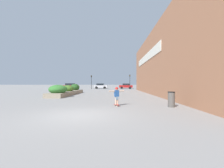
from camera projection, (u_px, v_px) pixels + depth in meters
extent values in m
plane|color=gray|center=(79.00, 115.00, 7.43)|extent=(300.00, 300.00, 0.00)
cube|color=#9E6647|center=(154.00, 63.00, 20.65)|extent=(0.60, 31.60, 8.88)
cube|color=silver|center=(146.00, 58.00, 24.17)|extent=(0.06, 15.93, 1.20)
cube|color=gray|center=(68.00, 93.00, 20.73)|extent=(1.88, 10.34, 0.50)
ellipsoid|color=#33702D|center=(58.00, 89.00, 17.18)|extent=(2.05, 2.19, 1.05)
ellipsoid|color=#3D6623|center=(67.00, 89.00, 20.55)|extent=(1.72, 1.53, 0.94)
ellipsoid|color=#234C1E|center=(75.00, 87.00, 24.37)|extent=(1.43, 1.67, 1.12)
cube|color=maroon|center=(117.00, 105.00, 10.44)|extent=(0.46, 0.68, 0.01)
cylinder|color=beige|center=(114.00, 105.00, 10.61)|extent=(0.08, 0.08, 0.06)
cylinder|color=beige|center=(117.00, 105.00, 10.68)|extent=(0.08, 0.08, 0.06)
cylinder|color=beige|center=(117.00, 106.00, 10.19)|extent=(0.08, 0.08, 0.06)
cylinder|color=beige|center=(119.00, 106.00, 10.26)|extent=(0.08, 0.08, 0.06)
cylinder|color=tan|center=(116.00, 101.00, 10.41)|extent=(0.14, 0.14, 0.56)
cylinder|color=tan|center=(118.00, 101.00, 10.46)|extent=(0.14, 0.14, 0.56)
cube|color=slate|center=(117.00, 98.00, 10.44)|extent=(0.25, 0.23, 0.20)
cube|color=#234C8C|center=(117.00, 93.00, 10.43)|extent=(0.35, 0.28, 0.44)
cylinder|color=tan|center=(112.00, 91.00, 10.29)|extent=(0.41, 0.24, 0.07)
cylinder|color=tan|center=(121.00, 91.00, 10.57)|extent=(0.41, 0.24, 0.07)
sphere|color=tan|center=(117.00, 89.00, 10.43)|extent=(0.18, 0.18, 0.18)
sphere|color=red|center=(117.00, 88.00, 10.43)|extent=(0.21, 0.21, 0.21)
cylinder|color=#514C47|center=(171.00, 100.00, 9.96)|extent=(0.45, 0.45, 0.98)
cylinder|color=black|center=(171.00, 92.00, 9.96)|extent=(0.47, 0.47, 0.05)
cube|color=black|center=(156.00, 86.00, 45.36)|extent=(4.06, 1.90, 0.66)
cube|color=black|center=(156.00, 84.00, 45.37)|extent=(2.23, 1.67, 0.50)
cylinder|color=black|center=(160.00, 87.00, 46.23)|extent=(0.64, 0.22, 0.64)
cylinder|color=black|center=(161.00, 88.00, 44.43)|extent=(0.64, 0.22, 0.64)
cylinder|color=black|center=(151.00, 87.00, 46.30)|extent=(0.64, 0.22, 0.64)
cylinder|color=black|center=(153.00, 88.00, 44.50)|extent=(0.64, 0.22, 0.64)
cube|color=#BCBCC1|center=(101.00, 86.00, 44.11)|extent=(3.85, 1.83, 0.63)
cube|color=black|center=(100.00, 84.00, 44.11)|extent=(2.12, 1.61, 0.54)
cylinder|color=black|center=(105.00, 87.00, 44.95)|extent=(0.70, 0.22, 0.70)
cylinder|color=black|center=(105.00, 88.00, 43.21)|extent=(0.70, 0.22, 0.70)
cylinder|color=black|center=(97.00, 87.00, 45.02)|extent=(0.70, 0.22, 0.70)
cylinder|color=black|center=(96.00, 88.00, 43.28)|extent=(0.70, 0.22, 0.70)
cube|color=maroon|center=(69.00, 86.00, 44.12)|extent=(4.56, 1.70, 0.68)
cube|color=black|center=(70.00, 84.00, 44.11)|extent=(2.51, 1.50, 0.58)
cylinder|color=black|center=(64.00, 88.00, 43.35)|extent=(0.65, 0.22, 0.65)
cylinder|color=black|center=(66.00, 87.00, 44.97)|extent=(0.65, 0.22, 0.65)
cylinder|color=black|center=(73.00, 88.00, 43.27)|extent=(0.65, 0.22, 0.65)
cylinder|color=black|center=(75.00, 87.00, 44.89)|extent=(0.65, 0.22, 0.65)
cube|color=maroon|center=(126.00, 86.00, 43.52)|extent=(3.89, 1.71, 0.69)
cube|color=black|center=(126.00, 84.00, 43.51)|extent=(2.14, 1.51, 0.49)
cylinder|color=black|center=(122.00, 88.00, 42.74)|extent=(0.66, 0.22, 0.66)
cylinder|color=black|center=(121.00, 87.00, 44.37)|extent=(0.66, 0.22, 0.66)
cylinder|color=black|center=(130.00, 88.00, 42.67)|extent=(0.66, 0.22, 0.66)
cylinder|color=black|center=(130.00, 87.00, 44.30)|extent=(0.66, 0.22, 0.66)
cylinder|color=black|center=(91.00, 83.00, 39.75)|extent=(0.11, 0.11, 3.24)
cube|color=black|center=(91.00, 76.00, 39.74)|extent=(0.28, 0.20, 0.45)
sphere|color=#2D2823|center=(91.00, 76.00, 39.62)|extent=(0.15, 0.15, 0.15)
sphere|color=orange|center=(91.00, 76.00, 39.62)|extent=(0.15, 0.15, 0.15)
sphere|color=#2D2823|center=(91.00, 77.00, 39.62)|extent=(0.15, 0.15, 0.15)
cylinder|color=black|center=(130.00, 83.00, 39.09)|extent=(0.11, 0.11, 3.38)
cube|color=black|center=(130.00, 76.00, 39.08)|extent=(0.28, 0.20, 0.45)
sphere|color=#2D2823|center=(130.00, 75.00, 38.96)|extent=(0.15, 0.15, 0.15)
sphere|color=orange|center=(130.00, 76.00, 38.96)|extent=(0.15, 0.15, 0.15)
sphere|color=#2D2823|center=(130.00, 76.00, 38.96)|extent=(0.15, 0.15, 0.15)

